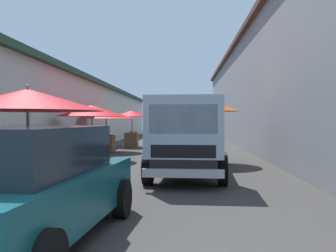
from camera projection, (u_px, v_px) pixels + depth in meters
ground at (161, 158)px, 15.02m from camera, size 90.00×90.00×0.00m
building_left_whitewash at (6, 112)px, 17.61m from camera, size 49.80×7.50×3.79m
building_right_concrete at (329, 86)px, 16.84m from camera, size 49.80×7.50×6.15m
fruit_stall_near_left at (106, 119)px, 17.85m from camera, size 2.83×2.83×2.10m
fruit_stall_near_right at (203, 111)px, 13.11m from camera, size 2.53×2.53×2.38m
fruit_stall_far_right at (92, 116)px, 14.13m from camera, size 2.67×2.67×2.19m
fruit_stall_mid_lane at (27, 110)px, 6.73m from camera, size 2.75×2.75×2.18m
fruit_stall_far_left at (132, 119)px, 21.32m from camera, size 2.21×2.21×2.16m
hatchback_car at (26, 185)px, 4.57m from camera, size 4.03×2.16×1.45m
delivery_truck at (186, 140)px, 9.38m from camera, size 5.00×2.15×2.08m
vendor_by_crates at (183, 137)px, 14.65m from camera, size 0.59×0.32×1.51m
vendor_in_shade at (213, 132)px, 17.80m from camera, size 0.60×0.39×1.67m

